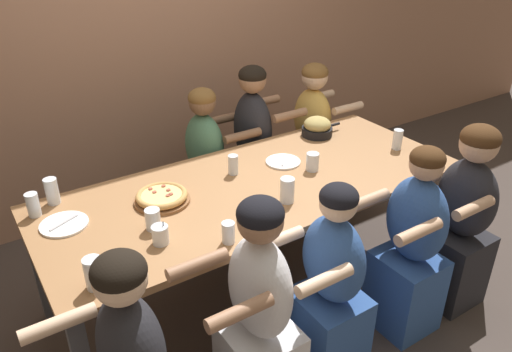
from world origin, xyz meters
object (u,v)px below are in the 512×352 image
drinking_glass_d (153,220)px  diner_near_center (330,293)px  diner_near_midleft (259,321)px  drinking_glass_h (233,165)px  cocktail_glass_blue (160,236)px  drinking_glass_b (52,193)px  empty_plate_b (283,162)px  diner_near_right (460,224)px  drinking_glass_f (33,205)px  diner_far_right (312,139)px  diner_near_midright (410,252)px  drinking_glass_e (312,163)px  empty_plate_a (64,224)px  drinking_glass_a (287,190)px  drinking_glass_g (397,141)px  skillet_bowl (317,127)px  drinking_glass_i (94,275)px  diner_far_midright (253,152)px  diner_far_center (206,171)px  drinking_glass_c (228,233)px  pizza_board_main (162,197)px

drinking_glass_d → diner_near_center: (0.63, -0.62, -0.31)m
diner_near_midleft → drinking_glass_h: bearing=-24.6°
cocktail_glass_blue → diner_near_center: (0.65, -0.49, -0.31)m
drinking_glass_b → drinking_glass_d: drinking_glass_b is taller
empty_plate_b → diner_near_right: (0.66, -0.86, -0.23)m
drinking_glass_f → diner_far_right: size_ratio=0.11×
cocktail_glass_blue → diner_near_midright: (1.23, -0.49, -0.29)m
drinking_glass_e → diner_near_midleft: (-0.84, -0.68, -0.28)m
diner_near_midright → diner_near_center: (-0.58, -0.00, -0.02)m
empty_plate_a → drinking_glass_a: drinking_glass_a is taller
drinking_glass_f → drinking_glass_g: (2.18, -0.45, -0.01)m
drinking_glass_f → skillet_bowl: bearing=0.3°
cocktail_glass_blue → drinking_glass_b: size_ratio=0.80×
empty_plate_a → cocktail_glass_blue: cocktail_glass_blue is taller
drinking_glass_d → drinking_glass_b: bearing=123.9°
cocktail_glass_blue → drinking_glass_b: drinking_glass_b is taller
drinking_glass_f → diner_near_right: 2.37m
diner_near_midleft → drinking_glass_d: bearing=19.4°
drinking_glass_e → diner_near_center: bearing=-121.7°
empty_plate_b → drinking_glass_a: size_ratio=1.56×
skillet_bowl → diner_near_center: size_ratio=0.28×
empty_plate_b → drinking_glass_i: 1.44m
drinking_glass_g → diner_far_right: size_ratio=0.12×
drinking_glass_a → drinking_glass_e: size_ratio=1.26×
diner_far_midright → diner_near_right: bearing=19.2°
drinking_glass_i → drinking_glass_a: bearing=6.5°
drinking_glass_e → drinking_glass_a: bearing=-148.4°
skillet_bowl → drinking_glass_h: 0.81m
drinking_glass_h → diner_far_center: diner_far_center is taller
empty_plate_a → diner_far_midright: diner_far_midright is taller
empty_plate_a → diner_far_midright: bearing=20.5°
drinking_glass_b → diner_near_midright: size_ratio=0.13×
empty_plate_b → diner_near_right: bearing=-52.4°
drinking_glass_i → diner_near_midright: bearing=-12.3°
drinking_glass_c → diner_far_center: diner_far_center is taller
drinking_glass_b → drinking_glass_i: same height
pizza_board_main → diner_near_midright: 1.39m
drinking_glass_c → empty_plate_a: bearing=137.2°
pizza_board_main → drinking_glass_c: 0.53m
empty_plate_a → drinking_glass_a: size_ratio=1.71×
drinking_glass_b → diner_near_center: (0.99, -1.14, -0.33)m
diner_near_midright → skillet_bowl: bearing=-10.9°
drinking_glass_b → drinking_glass_g: 2.13m
drinking_glass_e → diner_near_right: diner_near_right is taller
drinking_glass_c → diner_near_midleft: (-0.04, -0.32, -0.28)m
diner_near_right → drinking_glass_c: bearing=77.0°
drinking_glass_d → diner_far_right: 1.90m
diner_far_center → diner_near_right: size_ratio=0.97×
cocktail_glass_blue → drinking_glass_f: (-0.45, 0.58, 0.02)m
pizza_board_main → diner_near_midright: bearing=-37.9°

